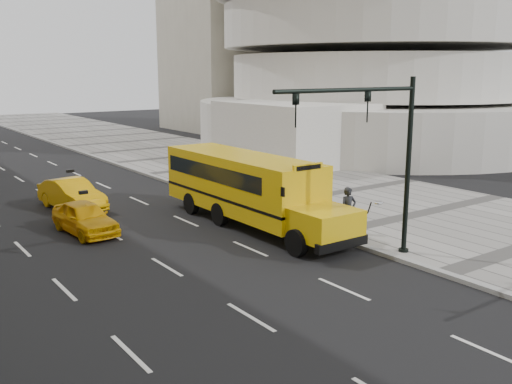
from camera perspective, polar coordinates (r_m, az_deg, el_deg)
ground at (r=24.67m, az=-12.14°, el=-3.74°), size 140.00×140.00×0.00m
sidewalk_museum at (r=31.24m, az=8.41°, el=-0.14°), size 12.00×140.00×0.15m
curb_museum at (r=27.49m, az=-0.64°, el=-1.68°), size 0.30×140.00×0.15m
school_bus at (r=24.86m, az=-1.11°, el=0.84°), size 2.96×11.56×3.19m
taxi_near at (r=24.51m, az=-16.74°, el=-2.46°), size 1.89×4.05×1.34m
taxi_far at (r=28.96m, az=-17.94°, el=-0.24°), size 2.18×4.61×1.46m
pedestrian at (r=23.32m, az=9.21°, el=-1.78°), size 0.77×0.61×1.86m
traffic_signal at (r=19.64m, az=12.47°, el=4.45°), size 6.18×0.36×6.40m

